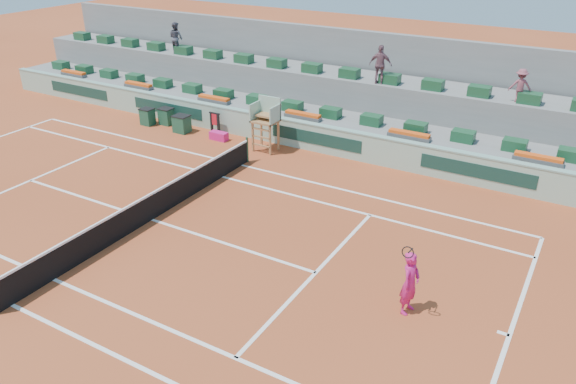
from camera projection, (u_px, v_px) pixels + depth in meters
name	position (u px, v px, depth m)	size (l,w,h in m)	color
ground	(152.00, 220.00, 19.42)	(90.00, 90.00, 0.00)	#9C3E1E
seating_tier_lower	(302.00, 117.00, 27.45)	(36.00, 4.00, 1.20)	gray
seating_tier_upper	(317.00, 95.00, 28.38)	(36.00, 2.40, 2.60)	gray
stadium_back_wall	(332.00, 71.00, 29.22)	(36.00, 0.40, 4.40)	gray
player_bag	(219.00, 136.00, 26.26)	(0.87, 0.39, 0.39)	#D61B73
spectator_left	(176.00, 38.00, 30.74)	(0.82, 0.64, 1.69)	#484753
spectator_mid	(380.00, 65.00, 25.11)	(1.02, 0.42, 1.74)	#7B525C
spectator_right	(520.00, 85.00, 22.72)	(0.88, 0.51, 1.36)	#894450
court_lines	(152.00, 220.00, 19.42)	(23.89, 11.09, 0.01)	white
tennis_net	(150.00, 206.00, 19.19)	(0.10, 11.97, 1.10)	black
advertising_hoarding	(279.00, 130.00, 25.72)	(36.00, 0.34, 1.26)	#97BEA7
umpire_chair	(266.00, 117.00, 24.55)	(1.10, 0.90, 2.40)	#9A673A
seat_row_lower	(292.00, 106.00, 26.39)	(32.90, 0.60, 0.44)	#184A29
seat_row_upper	(312.00, 68.00, 27.24)	(32.90, 0.60, 0.44)	#184A29
flower_planters	(257.00, 107.00, 26.48)	(26.80, 0.36, 0.28)	#505050
drink_cooler_a	(182.00, 124.00, 27.12)	(0.76, 0.66, 0.84)	#174731
drink_cooler_b	(166.00, 116.00, 28.13)	(0.67, 0.58, 0.84)	#174731
drink_cooler_c	(147.00, 117.00, 28.08)	(0.65, 0.56, 0.84)	#174731
towel_rack	(215.00, 121.00, 26.90)	(0.61, 0.10, 1.03)	black
tennis_player	(410.00, 283.00, 14.55)	(0.52, 0.92, 2.28)	#D61B73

